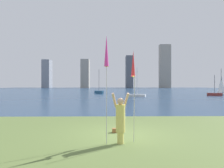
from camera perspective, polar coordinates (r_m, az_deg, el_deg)
ground at (r=59.97m, az=-0.47°, el=-2.14°), size 120.00×138.00×0.12m
person at (r=7.64m, az=2.36°, el=-9.51°), size 0.68×0.50×1.86m
kite_flag_left at (r=7.39m, az=-1.54°, el=8.34°), size 0.16×0.56×3.91m
kite_flag_right at (r=7.96m, az=5.89°, el=4.98°), size 0.16×0.56×3.46m
bag at (r=9.48m, az=0.84°, el=-12.70°), size 0.25×0.21×0.18m
sailboat_0 at (r=50.97m, az=28.01°, el=-0.12°), size 2.65×2.47×5.53m
sailboat_1 at (r=46.65m, az=-3.62°, el=-2.16°), size 2.18×2.22×5.52m
sailboat_2 at (r=42.70m, az=26.47°, el=-2.52°), size 2.62×1.23×3.82m
sailboat_4 at (r=35.83m, az=6.93°, el=-3.02°), size 3.01×1.80×4.97m
skyline_tower_0 at (r=126.61m, az=-17.51°, el=2.69°), size 4.40×7.15×16.25m
skyline_tower_1 at (r=117.70m, az=-7.40°, el=2.83°), size 4.56×6.89×16.00m
skyline_tower_2 at (r=118.64m, az=4.79°, el=3.35°), size 3.87×6.58×18.23m
skyline_tower_3 at (r=123.38m, az=14.39°, el=4.77°), size 6.30×3.77×24.90m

